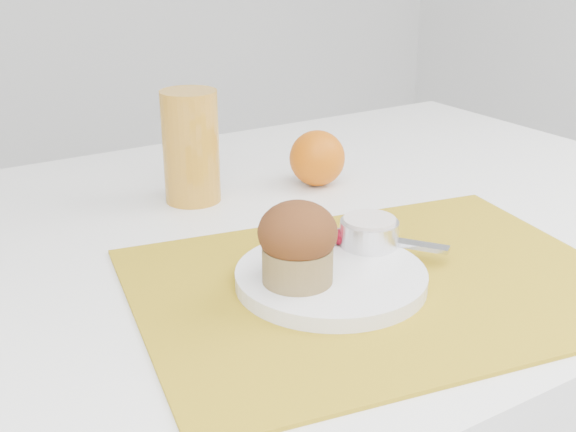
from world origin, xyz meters
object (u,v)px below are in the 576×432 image
plate (331,277)px  muffin (298,243)px  juice_glass (191,147)px  orange (317,158)px

plate → muffin: muffin is taller
plate → juice_glass: bearing=91.7°
plate → orange: 0.31m
orange → muffin: (-0.20, -0.27, 0.02)m
juice_glass → plate: bearing=-88.3°
plate → juice_glass: (-0.01, 0.30, 0.06)m
plate → orange: size_ratio=2.47×
orange → muffin: size_ratio=0.96×
plate → juice_glass: 0.31m
orange → juice_glass: juice_glass is taller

